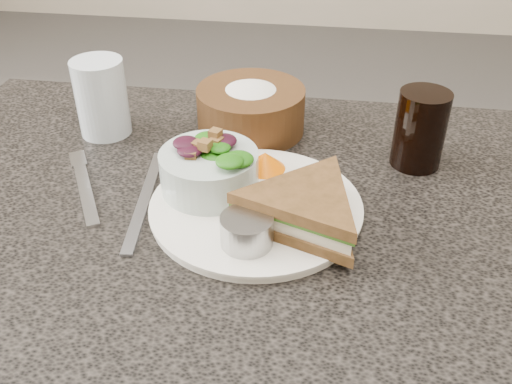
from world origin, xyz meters
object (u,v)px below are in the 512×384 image
Objects in this scene: salad_bowl at (209,164)px; dressing_ramekin at (247,231)px; sandwich at (305,209)px; dinner_plate at (256,208)px; bread_basket at (251,103)px; water_glass at (102,98)px; cola_glass at (421,125)px.

dressing_ramekin is at bearing -57.77° from salad_bowl.
sandwich reaches higher than dressing_ramekin.
sandwich is 1.44× the size of salad_bowl.
salad_bowl is (-0.07, 0.03, 0.04)m from dinner_plate.
salad_bowl reaches higher than dinner_plate.
dinner_plate is 0.22m from bread_basket.
dressing_ramekin is 0.37× the size of bread_basket.
water_glass reaches higher than sandwich.
sandwich is 1.55× the size of water_glass.
water_glass is (-0.27, 0.17, 0.05)m from dinner_plate.
water_glass is (-0.23, -0.04, 0.01)m from bread_basket.
cola_glass is 1.03× the size of water_glass.
dressing_ramekin is at bearing -82.08° from bread_basket.
cola_glass reaches higher than salad_bowl.
dinner_plate is 0.08m from salad_bowl.
cola_glass is at bearing -14.67° from bread_basket.
cola_glass reaches higher than dressing_ramekin.
dinner_plate is 2.25× the size of water_glass.
cola_glass is at bearing -3.00° from water_glass.
sandwich is 1.10× the size of bread_basket.
dinner_plate is 2.18× the size of cola_glass.
dinner_plate is 1.45× the size of sandwich.
water_glass reaches higher than salad_bowl.
bread_basket is 0.23m from water_glass.
water_glass reaches higher than bread_basket.
water_glass is at bearing 136.40° from dressing_ramekin.
cola_glass reaches higher than bread_basket.
dinner_plate is 0.32m from water_glass.
sandwich is at bearing -128.33° from cola_glass.
salad_bowl reaches higher than dressing_ramekin.
cola_glass is (0.21, 0.23, 0.03)m from dressing_ramekin.
water_glass is at bearing 146.61° from dinner_plate.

